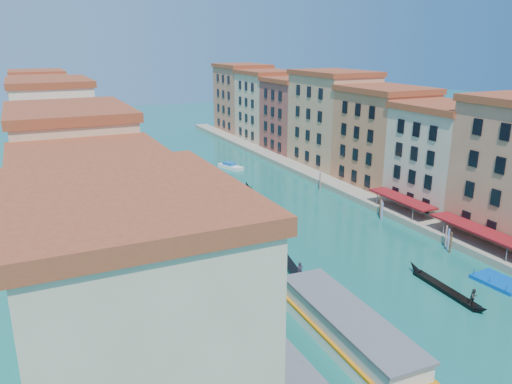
{
  "coord_description": "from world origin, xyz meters",
  "views": [
    {
      "loc": [
        -30.69,
        -19.18,
        26.83
      ],
      "look_at": [
        -1.05,
        43.76,
        5.78
      ],
      "focal_mm": 35.0,
      "sensor_mm": 36.0,
      "label": 1
    }
  ],
  "objects_px": {
    "vaporetto_near": "(347,330)",
    "blue_dock": "(499,282)",
    "vaporetto_far": "(172,171)",
    "gondola_right": "(447,289)",
    "vaporetto_stop": "(256,369)",
    "gondola_fore": "(289,263)"
  },
  "relations": [
    {
      "from": "vaporetto_far",
      "to": "blue_dock",
      "type": "bearing_deg",
      "value": -97.48
    },
    {
      "from": "blue_dock",
      "to": "gondola_right",
      "type": "bearing_deg",
      "value": 168.09
    },
    {
      "from": "vaporetto_near",
      "to": "gondola_right",
      "type": "height_order",
      "value": "vaporetto_near"
    },
    {
      "from": "vaporetto_far",
      "to": "blue_dock",
      "type": "height_order",
      "value": "vaporetto_far"
    },
    {
      "from": "vaporetto_far",
      "to": "gondola_right",
      "type": "distance_m",
      "value": 61.68
    },
    {
      "from": "vaporetto_far",
      "to": "blue_dock",
      "type": "distance_m",
      "value": 64.58
    },
    {
      "from": "vaporetto_stop",
      "to": "gondola_fore",
      "type": "relative_size",
      "value": 1.22
    },
    {
      "from": "vaporetto_stop",
      "to": "blue_dock",
      "type": "xyz_separation_m",
      "value": [
        32.95,
        4.02,
        -1.22
      ]
    },
    {
      "from": "vaporetto_near",
      "to": "gondola_fore",
      "type": "height_order",
      "value": "vaporetto_near"
    },
    {
      "from": "blue_dock",
      "to": "vaporetto_far",
      "type": "bearing_deg",
      "value": 104.84
    },
    {
      "from": "vaporetto_stop",
      "to": "vaporetto_far",
      "type": "relative_size",
      "value": 0.72
    },
    {
      "from": "vaporetto_near",
      "to": "vaporetto_far",
      "type": "relative_size",
      "value": 0.98
    },
    {
      "from": "vaporetto_near",
      "to": "blue_dock",
      "type": "height_order",
      "value": "vaporetto_near"
    },
    {
      "from": "vaporetto_stop",
      "to": "vaporetto_far",
      "type": "bearing_deg",
      "value": 79.74
    },
    {
      "from": "vaporetto_near",
      "to": "blue_dock",
      "type": "distance_m",
      "value": 23.12
    },
    {
      "from": "gondola_right",
      "to": "blue_dock",
      "type": "bearing_deg",
      "value": -4.65
    },
    {
      "from": "vaporetto_stop",
      "to": "vaporetto_far",
      "type": "height_order",
      "value": "vaporetto_stop"
    },
    {
      "from": "vaporetto_far",
      "to": "gondola_fore",
      "type": "distance_m",
      "value": 46.56
    },
    {
      "from": "vaporetto_near",
      "to": "gondola_right",
      "type": "bearing_deg",
      "value": 14.22
    },
    {
      "from": "gondola_right",
      "to": "vaporetto_stop",
      "type": "bearing_deg",
      "value": -166.18
    },
    {
      "from": "vaporetto_stop",
      "to": "gondola_fore",
      "type": "height_order",
      "value": "vaporetto_stop"
    },
    {
      "from": "gondola_fore",
      "to": "blue_dock",
      "type": "xyz_separation_m",
      "value": [
        19.76,
        -14.47,
        -0.23
      ]
    }
  ]
}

